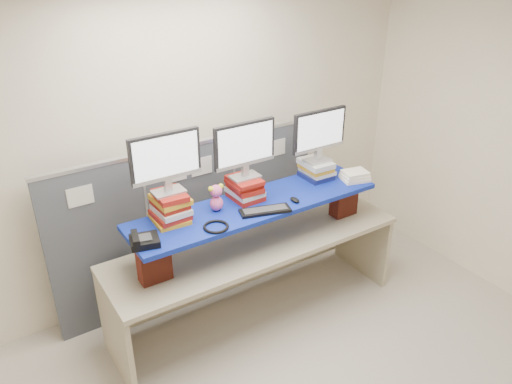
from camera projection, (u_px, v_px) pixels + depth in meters
room at (323, 254)px, 2.94m from camera, size 5.00×4.00×2.80m
cubicle_partition at (193, 221)px, 4.56m from camera, size 2.60×0.06×1.53m
desk at (256, 256)px, 4.29m from camera, size 2.59×0.77×0.79m
brick_pier_left at (154, 261)px, 3.67m from camera, size 0.24×0.13×0.32m
brick_pier_right at (344, 199)px, 4.56m from camera, size 0.24×0.13×0.32m
blue_board at (256, 205)px, 4.07m from camera, size 2.15×0.55×0.04m
book_stack_left at (170, 207)px, 3.76m from camera, size 0.28×0.31×0.23m
book_stack_center at (245, 188)px, 4.09m from camera, size 0.25×0.30×0.19m
book_stack_right at (316, 169)px, 4.47m from camera, size 0.26×0.30×0.16m
monitor_left at (166, 160)px, 3.59m from camera, size 0.54×0.15×0.47m
monitor_center at (245, 147)px, 3.93m from camera, size 0.54×0.15×0.47m
monitor_right at (319, 133)px, 4.31m from camera, size 0.54×0.15×0.47m
keyboard at (265, 210)px, 3.92m from camera, size 0.42×0.25×0.03m
mouse at (295, 200)px, 4.08m from camera, size 0.08×0.11×0.03m
desk_phone at (143, 240)px, 3.49m from camera, size 0.24×0.22×0.09m
headset at (216, 227)px, 3.70m from camera, size 0.22×0.22×0.02m
plush_toy at (216, 198)px, 3.90m from camera, size 0.13×0.10×0.22m
binder_stack at (355, 176)px, 4.44m from camera, size 0.27×0.24×0.08m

